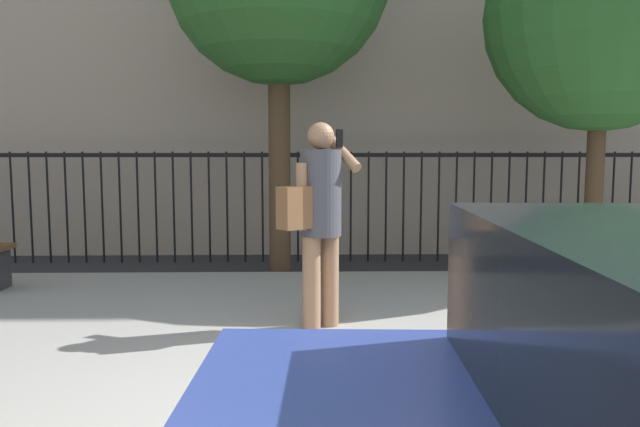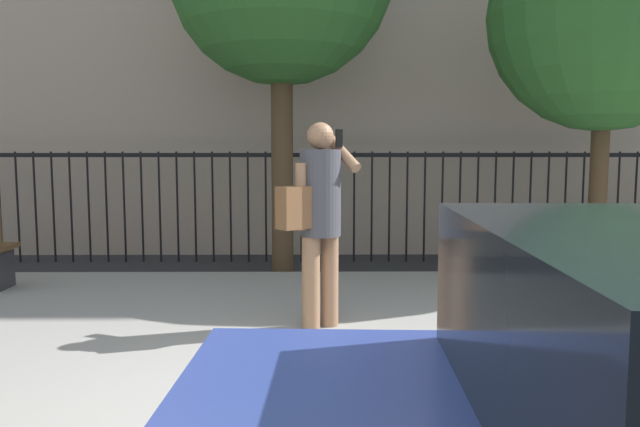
# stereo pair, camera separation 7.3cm
# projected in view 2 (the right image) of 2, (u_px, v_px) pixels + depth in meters

# --- Properties ---
(sidewalk) EXTENTS (28.00, 4.40, 0.15)m
(sidewalk) POSITION_uv_depth(u_px,v_px,m) (307.00, 330.00, 5.49)
(sidewalk) COLOR gray
(sidewalk) RESTS_ON ground
(iron_fence) EXTENTS (12.03, 0.04, 1.60)m
(iron_fence) POSITION_uv_depth(u_px,v_px,m) (310.00, 192.00, 9.07)
(iron_fence) COLOR black
(iron_fence) RESTS_ON ground
(pedestrian_on_phone) EXTENTS (0.71, 0.66, 1.71)m
(pedestrian_on_phone) POSITION_uv_depth(u_px,v_px,m) (318.00, 210.00, 5.19)
(pedestrian_on_phone) COLOR #936B4C
(pedestrian_on_phone) RESTS_ON sidewalk
(street_tree_far) EXTENTS (2.75, 2.75, 4.59)m
(street_tree_far) POSITION_uv_depth(u_px,v_px,m) (606.00, 15.00, 7.40)
(street_tree_far) COLOR #4C3823
(street_tree_far) RESTS_ON ground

